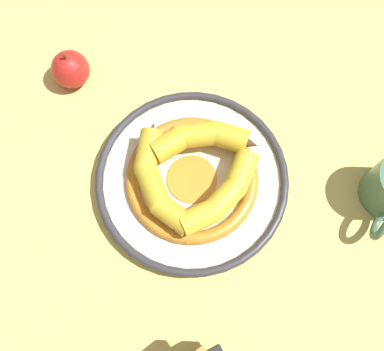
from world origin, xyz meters
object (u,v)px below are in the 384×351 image
banana_a (220,197)px  apple (71,69)px  banana_c (157,181)px  decorative_bowl (192,179)px  banana_b (202,138)px

banana_a → apple: apple is taller
banana_c → apple: apple is taller
decorative_bowl → banana_b: banana_b is taller
banana_b → banana_c: size_ratio=0.98×
decorative_bowl → apple: apple is taller
banana_b → apple: size_ratio=2.30×
banana_b → apple: (-0.23, 0.12, -0.02)m
decorative_bowl → banana_a: (0.05, -0.04, 0.03)m
banana_b → apple: 0.26m
apple → banana_a: bearing=-38.8°
banana_c → apple: size_ratio=2.34×
decorative_bowl → apple: size_ratio=4.04×
apple → banana_c: bearing=-49.1°
banana_a → banana_b: banana_b is taller
banana_a → banana_c: (-0.10, 0.02, -0.00)m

